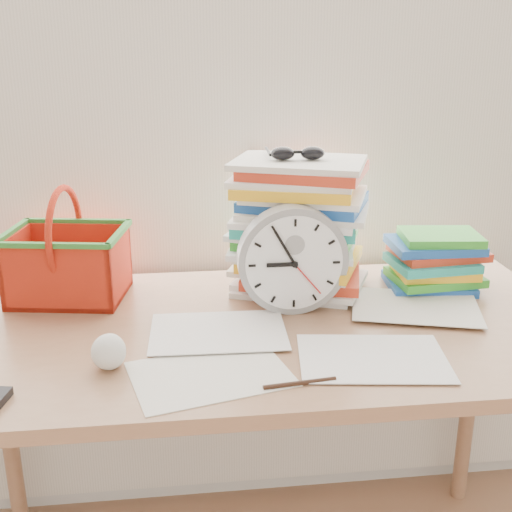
{
  "coord_description": "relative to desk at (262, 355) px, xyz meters",
  "views": [
    {
      "loc": [
        -0.16,
        0.35,
        1.33
      ],
      "look_at": [
        -0.01,
        1.6,
        0.91
      ],
      "focal_mm": 45.0,
      "sensor_mm": 36.0,
      "label": 1
    }
  ],
  "objects": [
    {
      "name": "desk",
      "position": [
        0.0,
        0.0,
        0.0
      ],
      "size": [
        1.4,
        0.7,
        0.75
      ],
      "color": "#916344",
      "rests_on": "ground"
    },
    {
      "name": "sunglasses",
      "position": [
        0.11,
        0.2,
        0.41
      ],
      "size": [
        0.15,
        0.13,
        0.03
      ],
      "primitive_type": null,
      "rotation": [
        0.0,
        0.0,
        -0.04
      ],
      "color": "black",
      "rests_on": "paper_stack"
    },
    {
      "name": "paper_stack",
      "position": [
        0.11,
        0.2,
        0.23
      ],
      "size": [
        0.39,
        0.36,
        0.32
      ],
      "primitive_type": null,
      "rotation": [
        0.0,
        0.0,
        -0.33
      ],
      "color": "white",
      "rests_on": "desk"
    },
    {
      "name": "pen",
      "position": [
        0.03,
        -0.26,
        0.08
      ],
      "size": [
        0.13,
        0.02,
        0.01
      ],
      "primitive_type": "cylinder",
      "rotation": [
        0.0,
        1.57,
        0.12
      ],
      "color": "black",
      "rests_on": "desk"
    },
    {
      "name": "clock",
      "position": [
        0.08,
        0.07,
        0.2
      ],
      "size": [
        0.24,
        0.05,
        0.24
      ],
      "primitive_type": "cylinder",
      "rotation": [
        1.57,
        0.0,
        0.0
      ],
      "color": "gray",
      "rests_on": "desk"
    },
    {
      "name": "basket",
      "position": [
        -0.43,
        0.21,
        0.21
      ],
      "size": [
        0.29,
        0.24,
        0.26
      ],
      "primitive_type": null,
      "rotation": [
        0.0,
        0.0,
        -0.16
      ],
      "color": "red",
      "rests_on": "desk"
    },
    {
      "name": "book_stack",
      "position": [
        0.45,
        0.17,
        0.14
      ],
      "size": [
        0.24,
        0.19,
        0.14
      ],
      "primitive_type": null,
      "rotation": [
        0.0,
        0.0,
        -0.02
      ],
      "color": "white",
      "rests_on": "desk"
    },
    {
      "name": "crumpled_ball",
      "position": [
        -0.31,
        -0.16,
        0.11
      ],
      "size": [
        0.07,
        0.07,
        0.07
      ],
      "primitive_type": "sphere",
      "color": "white",
      "rests_on": "desk"
    },
    {
      "name": "scattered_papers",
      "position": [
        0.0,
        0.0,
        0.08
      ],
      "size": [
        1.26,
        0.42,
        0.02
      ],
      "primitive_type": null,
      "color": "white",
      "rests_on": "desk"
    },
    {
      "name": "curtain",
      "position": [
        0.0,
        0.38,
        0.62
      ],
      "size": [
        2.4,
        0.01,
        2.5
      ],
      "primitive_type": "cube",
      "color": "white",
      "rests_on": "room_shell"
    }
  ]
}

